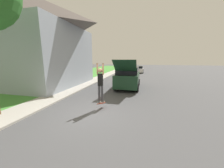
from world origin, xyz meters
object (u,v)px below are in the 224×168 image
(suv_parked, at_px, (128,77))
(skateboarder, at_px, (100,82))
(skateboard, at_px, (101,103))
(car_down_street, at_px, (139,69))

(suv_parked, height_order, skateboarder, suv_parked)
(skateboard, bearing_deg, car_down_street, 86.42)
(car_down_street, xyz_separation_m, skateboarder, (-1.32, -20.46, 0.87))
(suv_parked, xyz_separation_m, skateboarder, (-0.84, -5.75, 0.45))
(car_down_street, bearing_deg, skateboard, -93.58)
(car_down_street, xyz_separation_m, skateboard, (-1.28, -20.49, -0.34))
(suv_parked, distance_m, skateboard, 5.88)
(car_down_street, relative_size, skateboard, 5.50)
(suv_parked, distance_m, skateboarder, 5.82)
(suv_parked, relative_size, car_down_street, 1.29)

